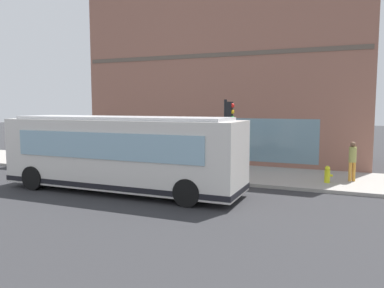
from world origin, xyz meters
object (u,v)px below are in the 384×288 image
object	(u,v)px
newspaper_vending_box	(196,158)
fire_hydrant	(327,174)
pedestrian_near_hydrant	(353,158)
pedestrian_walking_along_curb	(228,153)
traffic_light_near_corner	(228,124)
city_bus_nearside	(121,154)
pedestrian_by_light_pole	(121,145)
pedestrian_near_building_entrance	(72,145)

from	to	relation	value
newspaper_vending_box	fire_hydrant	bearing A→B (deg)	-104.78
pedestrian_near_hydrant	pedestrian_walking_along_curb	bearing A→B (deg)	83.73
fire_hydrant	pedestrian_near_hydrant	size ratio (longest dim) A/B	0.42
pedestrian_walking_along_curb	pedestrian_near_hydrant	distance (m)	5.99
traffic_light_near_corner	newspaper_vending_box	world-z (taller)	traffic_light_near_corner
pedestrian_walking_along_curb	pedestrian_near_hydrant	size ratio (longest dim) A/B	0.90
newspaper_vending_box	traffic_light_near_corner	bearing A→B (deg)	-135.84
city_bus_nearside	pedestrian_by_light_pole	bearing A→B (deg)	33.68
pedestrian_by_light_pole	pedestrian_walking_along_curb	size ratio (longest dim) A/B	1.15
traffic_light_near_corner	fire_hydrant	xyz separation A→B (m)	(0.96, -4.26, -2.17)
traffic_light_near_corner	pedestrian_near_hydrant	size ratio (longest dim) A/B	2.05
pedestrian_walking_along_curb	pedestrian_near_hydrant	world-z (taller)	pedestrian_near_hydrant
fire_hydrant	newspaper_vending_box	xyz separation A→B (m)	(1.84, 6.98, 0.09)
pedestrian_by_light_pole	newspaper_vending_box	xyz separation A→B (m)	(0.40, -4.62, -0.61)
city_bus_nearside	pedestrian_by_light_pole	world-z (taller)	city_bus_nearside
traffic_light_near_corner	pedestrian_near_building_entrance	bearing A→B (deg)	80.70
fire_hydrant	pedestrian_near_hydrant	xyz separation A→B (m)	(0.74, -0.99, 0.66)
pedestrian_by_light_pole	pedestrian_near_hydrant	distance (m)	12.60
fire_hydrant	pedestrian_by_light_pole	distance (m)	11.70
traffic_light_near_corner	fire_hydrant	world-z (taller)	traffic_light_near_corner
traffic_light_near_corner	pedestrian_near_building_entrance	distance (m)	10.57
pedestrian_walking_along_curb	pedestrian_near_hydrant	xyz separation A→B (m)	(-0.65, -5.95, 0.12)
city_bus_nearside	pedestrian_near_hydrant	world-z (taller)	city_bus_nearside
fire_hydrant	traffic_light_near_corner	bearing A→B (deg)	102.67
pedestrian_near_hydrant	newspaper_vending_box	size ratio (longest dim) A/B	1.97
city_bus_nearside	pedestrian_near_building_entrance	xyz separation A→B (m)	(5.09, 6.86, -0.41)
city_bus_nearside	traffic_light_near_corner	distance (m)	4.99
pedestrian_near_building_entrance	pedestrian_walking_along_curb	bearing A→B (deg)	-86.06
pedestrian_near_hydrant	newspaper_vending_box	world-z (taller)	pedestrian_near_hydrant
city_bus_nearside	pedestrian_walking_along_curb	xyz separation A→B (m)	(5.76, -2.76, -0.50)
fire_hydrant	pedestrian_by_light_pole	world-z (taller)	pedestrian_by_light_pole
pedestrian_near_hydrant	fire_hydrant	bearing A→B (deg)	126.73
city_bus_nearside	newspaper_vending_box	xyz separation A→B (m)	(6.20, -0.75, -0.95)
traffic_light_near_corner	pedestrian_near_building_entrance	world-z (taller)	traffic_light_near_corner
pedestrian_near_building_entrance	newspaper_vending_box	distance (m)	7.71
pedestrian_walking_along_curb	newspaper_vending_box	xyz separation A→B (m)	(0.45, 2.01, -0.45)
traffic_light_near_corner	pedestrian_by_light_pole	distance (m)	7.85
city_bus_nearside	newspaper_vending_box	bearing A→B (deg)	-6.90
traffic_light_near_corner	city_bus_nearside	bearing A→B (deg)	134.47
pedestrian_by_light_pole	pedestrian_walking_along_curb	xyz separation A→B (m)	(-0.04, -6.63, -0.15)
city_bus_nearside	pedestrian_near_building_entrance	bearing A→B (deg)	53.39
traffic_light_near_corner	fire_hydrant	bearing A→B (deg)	-77.33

